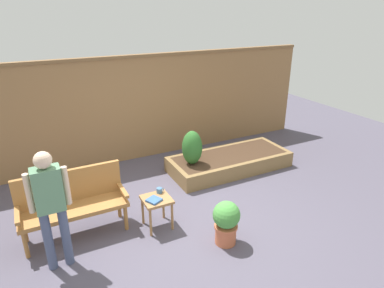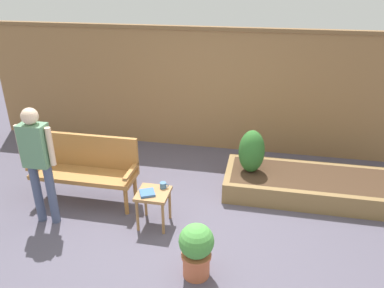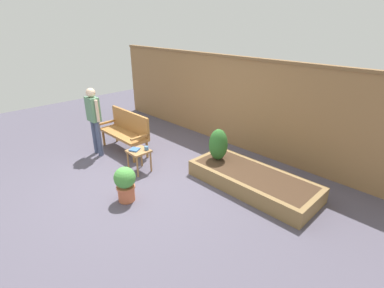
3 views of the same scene
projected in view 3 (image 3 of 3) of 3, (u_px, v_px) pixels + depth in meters
ground_plane at (148, 180)px, 5.64m from camera, size 14.00×14.00×0.00m
fence_back at (233, 102)px, 6.88m from camera, size 8.40×0.14×2.16m
garden_bench at (127, 129)px, 6.72m from camera, size 1.44×0.48×0.94m
side_table at (139, 154)px, 5.79m from camera, size 0.40×0.40×0.48m
cup_on_table at (146, 148)px, 5.76m from camera, size 0.12×0.08×0.08m
book_on_table at (135, 150)px, 5.76m from camera, size 0.24×0.24×0.03m
potted_boxwood at (125, 183)px, 4.86m from camera, size 0.37×0.37×0.64m
raised_planter_bed at (252, 180)px, 5.32m from camera, size 2.40×1.00×0.30m
shrub_near_bench at (218, 144)px, 5.68m from camera, size 0.37×0.37×0.64m
person_by_bench at (94, 116)px, 6.35m from camera, size 0.47×0.20×1.56m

